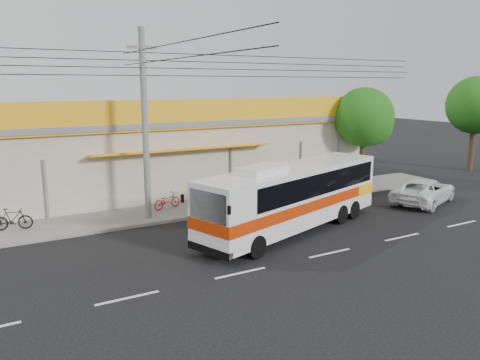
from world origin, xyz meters
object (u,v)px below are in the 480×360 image
at_px(motorbike_dark, 13,219).
at_px(tree_far, 478,107).
at_px(coach_bus, 296,193).
at_px(tree_near, 366,119).
at_px(motorbike_red, 167,201).
at_px(utility_pole, 142,63).
at_px(white_car, 424,191).

height_order(motorbike_dark, tree_far, tree_far).
relative_size(coach_bus, tree_far, 1.51).
height_order(coach_bus, tree_near, tree_near).
bearing_deg(motorbike_dark, tree_near, -75.79).
bearing_deg(tree_far, motorbike_red, 179.39).
distance_m(motorbike_dark, utility_pole, 9.01).
bearing_deg(utility_pole, tree_far, 2.02).
relative_size(motorbike_red, utility_pole, 0.05).
bearing_deg(motorbike_dark, tree_far, -76.60).
bearing_deg(coach_bus, white_car, -14.59).
relative_size(white_car, utility_pole, 0.15).
bearing_deg(utility_pole, tree_near, 4.79).
xyz_separation_m(coach_bus, white_car, (9.12, 0.54, -1.05)).
relative_size(coach_bus, motorbike_dark, 6.46).
relative_size(motorbike_dark, tree_near, 0.26).
distance_m(coach_bus, motorbike_red, 7.12).
height_order(motorbike_dark, utility_pole, utility_pole).
height_order(coach_bus, motorbike_red, coach_bus).
relative_size(coach_bus, tree_near, 1.70).
xyz_separation_m(white_car, tree_far, (11.48, 5.03, 4.10)).
xyz_separation_m(utility_pole, tree_far, (25.90, 0.91, -2.63)).
xyz_separation_m(coach_bus, motorbike_dark, (-11.14, 5.73, -1.09)).
relative_size(utility_pole, tree_near, 5.40).
bearing_deg(utility_pole, coach_bus, -41.31).
bearing_deg(motorbike_red, tree_near, -106.91).
xyz_separation_m(motorbike_dark, utility_pole, (5.84, -1.07, 6.78)).
relative_size(coach_bus, utility_pole, 0.31).
bearing_deg(motorbike_dark, white_car, -90.67).
distance_m(utility_pole, tree_far, 26.05).
height_order(tree_near, tree_far, tree_far).
bearing_deg(tree_near, utility_pole, -175.21).
height_order(white_car, tree_near, tree_near).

